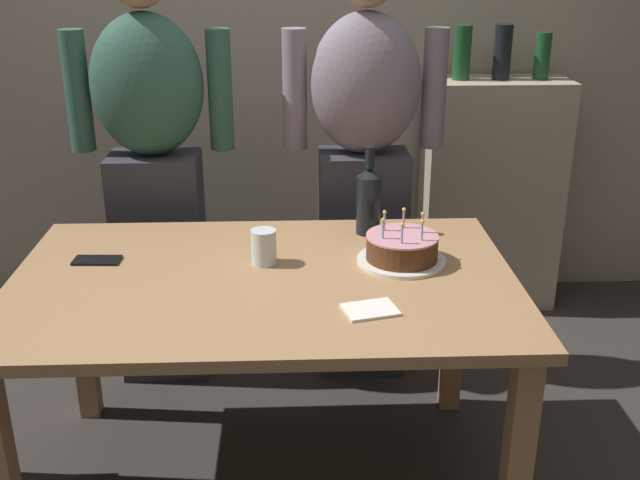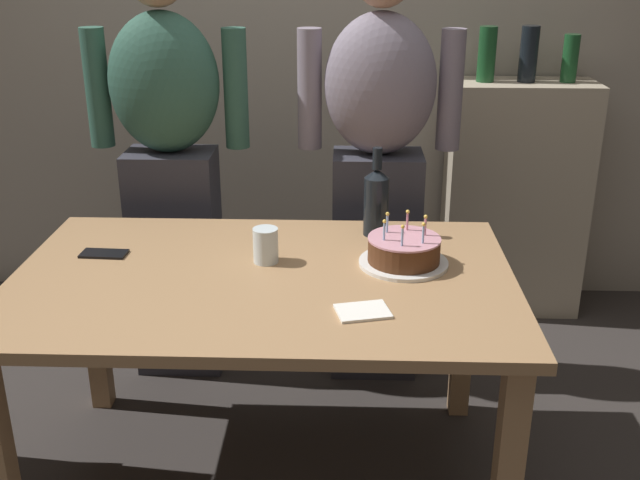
{
  "view_description": "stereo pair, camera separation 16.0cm",
  "coord_description": "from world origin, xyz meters",
  "px_view_note": "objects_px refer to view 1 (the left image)",
  "views": [
    {
      "loc": [
        0.09,
        -2.04,
        1.67
      ],
      "look_at": [
        0.17,
        0.04,
        0.84
      ],
      "focal_mm": 42.41,
      "sensor_mm": 36.0,
      "label": 1
    },
    {
      "loc": [
        0.24,
        -2.04,
        1.67
      ],
      "look_at": [
        0.17,
        0.04,
        0.84
      ],
      "focal_mm": 42.41,
      "sensor_mm": 36.0,
      "label": 2
    }
  ],
  "objects_px": {
    "birthday_cake": "(402,249)",
    "water_glass_near": "(263,247)",
    "cell_phone": "(97,260)",
    "wine_bottle": "(369,199)",
    "person_man_bearded": "(154,167)",
    "person_woman_cardigan": "(364,164)",
    "napkin_stack": "(370,310)"
  },
  "relations": [
    {
      "from": "birthday_cake",
      "to": "water_glass_near",
      "type": "distance_m",
      "value": 0.43
    },
    {
      "from": "birthday_cake",
      "to": "cell_phone",
      "type": "bearing_deg",
      "value": 177.42
    },
    {
      "from": "cell_phone",
      "to": "wine_bottle",
      "type": "bearing_deg",
      "value": 16.75
    },
    {
      "from": "person_man_bearded",
      "to": "person_woman_cardigan",
      "type": "bearing_deg",
      "value": -180.0
    },
    {
      "from": "cell_phone",
      "to": "person_man_bearded",
      "type": "relative_size",
      "value": 0.09
    },
    {
      "from": "cell_phone",
      "to": "napkin_stack",
      "type": "distance_m",
      "value": 0.89
    },
    {
      "from": "person_woman_cardigan",
      "to": "wine_bottle",
      "type": "bearing_deg",
      "value": 87.1
    },
    {
      "from": "cell_phone",
      "to": "person_man_bearded",
      "type": "distance_m",
      "value": 0.61
    },
    {
      "from": "birthday_cake",
      "to": "water_glass_near",
      "type": "height_order",
      "value": "birthday_cake"
    },
    {
      "from": "wine_bottle",
      "to": "cell_phone",
      "type": "xyz_separation_m",
      "value": [
        -0.87,
        -0.21,
        -0.12
      ]
    },
    {
      "from": "wine_bottle",
      "to": "napkin_stack",
      "type": "xyz_separation_m",
      "value": [
        -0.05,
        -0.58,
        -0.12
      ]
    },
    {
      "from": "person_man_bearded",
      "to": "person_woman_cardigan",
      "type": "relative_size",
      "value": 1.0
    },
    {
      "from": "cell_phone",
      "to": "water_glass_near",
      "type": "bearing_deg",
      "value": -1.0
    },
    {
      "from": "water_glass_near",
      "to": "napkin_stack",
      "type": "xyz_separation_m",
      "value": [
        0.3,
        -0.34,
        -0.05
      ]
    },
    {
      "from": "birthday_cake",
      "to": "water_glass_near",
      "type": "relative_size",
      "value": 2.51
    },
    {
      "from": "person_woman_cardigan",
      "to": "birthday_cake",
      "type": "bearing_deg",
      "value": 95.34
    },
    {
      "from": "person_woman_cardigan",
      "to": "water_glass_near",
      "type": "bearing_deg",
      "value": 59.53
    },
    {
      "from": "napkin_stack",
      "to": "person_man_bearded",
      "type": "xyz_separation_m",
      "value": [
        -0.72,
        0.96,
        0.13
      ]
    },
    {
      "from": "wine_bottle",
      "to": "person_man_bearded",
      "type": "xyz_separation_m",
      "value": [
        -0.78,
        0.38,
        0.01
      ]
    },
    {
      "from": "napkin_stack",
      "to": "person_man_bearded",
      "type": "height_order",
      "value": "person_man_bearded"
    },
    {
      "from": "wine_bottle",
      "to": "person_man_bearded",
      "type": "bearing_deg",
      "value": 154.05
    },
    {
      "from": "wine_bottle",
      "to": "person_woman_cardigan",
      "type": "bearing_deg",
      "value": 87.1
    },
    {
      "from": "wine_bottle",
      "to": "cell_phone",
      "type": "height_order",
      "value": "wine_bottle"
    },
    {
      "from": "water_glass_near",
      "to": "napkin_stack",
      "type": "bearing_deg",
      "value": -48.43
    },
    {
      "from": "birthday_cake",
      "to": "person_woman_cardigan",
      "type": "distance_m",
      "value": 0.64
    },
    {
      "from": "birthday_cake",
      "to": "napkin_stack",
      "type": "relative_size",
      "value": 1.96
    },
    {
      "from": "birthday_cake",
      "to": "napkin_stack",
      "type": "height_order",
      "value": "birthday_cake"
    },
    {
      "from": "cell_phone",
      "to": "person_woman_cardigan",
      "type": "xyz_separation_m",
      "value": [
        0.89,
        0.59,
        0.13
      ]
    },
    {
      "from": "water_glass_near",
      "to": "person_man_bearded",
      "type": "bearing_deg",
      "value": 124.27
    },
    {
      "from": "birthday_cake",
      "to": "person_man_bearded",
      "type": "xyz_separation_m",
      "value": [
        -0.85,
        0.63,
        0.09
      ]
    },
    {
      "from": "birthday_cake",
      "to": "cell_phone",
      "type": "height_order",
      "value": "birthday_cake"
    },
    {
      "from": "wine_bottle",
      "to": "person_man_bearded",
      "type": "relative_size",
      "value": 0.18
    }
  ]
}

